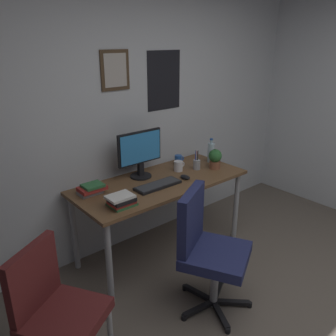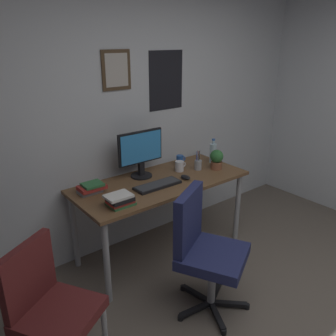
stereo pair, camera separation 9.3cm
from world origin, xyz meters
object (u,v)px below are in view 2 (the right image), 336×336
coffee_mug_far (180,160)px  potted_plant (217,159)px  office_chair (203,246)px  book_stack_left (91,188)px  keyboard (158,185)px  pen_cup (198,164)px  book_stack_right (120,200)px  monitor (141,152)px  coffee_mug_near (180,166)px  computer_mouse (186,177)px  water_bottle (213,153)px  side_chair (49,304)px

coffee_mug_far → potted_plant: bearing=-55.5°
office_chair → potted_plant: (0.80, 0.67, 0.33)m
book_stack_left → coffee_mug_far: bearing=3.5°
coffee_mug_far → office_chair: bearing=-121.3°
keyboard → pen_cup: 0.57m
book_stack_right → office_chair: bearing=-57.5°
monitor → keyboard: (-0.02, -0.28, -0.23)m
keyboard → coffee_mug_near: 0.43m
keyboard → computer_mouse: size_ratio=3.91×
book_stack_right → potted_plant: bearing=5.2°
keyboard → water_bottle: size_ratio=1.70×
side_chair → water_bottle: 2.15m
potted_plant → book_stack_right: 1.17m
potted_plant → book_stack_right: size_ratio=0.88×
side_chair → book_stack_left: side_chair is taller
coffee_mug_near → coffee_mug_far: (0.11, 0.13, 0.00)m
coffee_mug_far → potted_plant: potted_plant is taller
office_chair → pen_cup: 1.04m
coffee_mug_near → book_stack_right: coffee_mug_near is taller
side_chair → coffee_mug_near: size_ratio=7.15×
computer_mouse → potted_plant: 0.42m
water_bottle → book_stack_left: water_bottle is taller
potted_plant → keyboard: bearing=179.3°
office_chair → water_bottle: size_ratio=3.76×
computer_mouse → water_bottle: size_ratio=0.44×
monitor → keyboard: size_ratio=1.07×
side_chair → book_stack_right: bearing=28.9°
keyboard → coffee_mug_near: (0.39, 0.17, 0.04)m
side_chair → coffee_mug_far: 1.91m
water_bottle → potted_plant: water_bottle is taller
water_bottle → potted_plant: (-0.11, -0.16, -0.00)m
side_chair → potted_plant: (1.90, 0.51, 0.35)m
office_chair → pen_cup: size_ratio=4.75×
water_bottle → coffee_mug_near: size_ratio=2.06×
computer_mouse → book_stack_left: (-0.81, 0.26, 0.03)m
keyboard → pen_cup: bearing=8.9°
side_chair → potted_plant: bearing=15.1°
computer_mouse → book_stack_right: bearing=-173.2°
coffee_mug_far → book_stack_right: coffee_mug_far is taller
coffee_mug_near → coffee_mug_far: bearing=48.3°
computer_mouse → book_stack_right: size_ratio=0.50×
book_stack_right → keyboard: bearing=14.3°
computer_mouse → water_bottle: bearing=18.2°
monitor → keyboard: bearing=-93.9°
coffee_mug_far → pen_cup: pen_cup is taller
office_chair → book_stack_left: 1.04m
side_chair → book_stack_right: 0.90m
side_chair → coffee_mug_near: bearing=23.7°
coffee_mug_far → keyboard: bearing=-149.5°
potted_plant → book_stack_left: 1.25m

